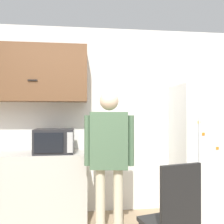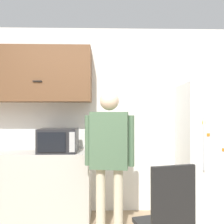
# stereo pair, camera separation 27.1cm
# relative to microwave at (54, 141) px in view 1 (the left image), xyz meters

# --- Properties ---
(back_wall) EXTENTS (6.00, 0.06, 2.70)m
(back_wall) POSITION_rel_microwave_xyz_m (0.47, 0.41, 0.27)
(back_wall) COLOR white
(back_wall) RESTS_ON ground_plane
(counter) EXTENTS (2.15, 0.60, 0.92)m
(counter) POSITION_rel_microwave_xyz_m (-0.65, 0.08, -0.62)
(counter) COLOR #BCB7AD
(counter) RESTS_ON ground_plane
(upper_cabinets) EXTENTS (2.15, 0.39, 0.76)m
(upper_cabinets) POSITION_rel_microwave_xyz_m (-0.65, 0.19, 0.90)
(upper_cabinets) COLOR brown
(microwave) EXTENTS (0.50, 0.40, 0.31)m
(microwave) POSITION_rel_microwave_xyz_m (0.00, 0.00, 0.00)
(microwave) COLOR #232326
(microwave) RESTS_ON counter
(person) EXTENTS (0.58, 0.28, 1.70)m
(person) POSITION_rel_microwave_xyz_m (0.67, -0.40, -0.04)
(person) COLOR beige
(person) RESTS_ON ground_plane
(refrigerator) EXTENTS (0.71, 0.69, 1.84)m
(refrigerator) POSITION_rel_microwave_xyz_m (2.02, 0.04, -0.16)
(refrigerator) COLOR white
(refrigerator) RESTS_ON ground_plane
(chair) EXTENTS (0.52, 0.52, 1.01)m
(chair) POSITION_rel_microwave_xyz_m (1.16, -1.18, -0.54)
(chair) COLOR black
(chair) RESTS_ON ground_plane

